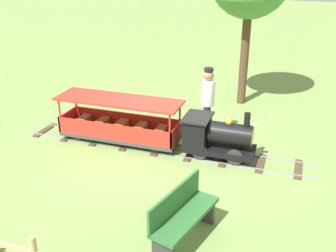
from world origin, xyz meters
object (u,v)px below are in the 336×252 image
(passenger_car, at_px, (120,125))
(locomotive, at_px, (215,136))
(conductor_person, at_px, (208,98))
(park_bench, at_px, (183,216))

(passenger_car, bearing_deg, locomotive, 90.00)
(passenger_car, bearing_deg, conductor_person, 115.52)
(locomotive, xyz_separation_m, park_bench, (2.64, 0.11, -0.07))
(locomotive, xyz_separation_m, passenger_car, (0.00, -2.10, -0.06))
(locomotive, distance_m, conductor_person, 1.02)
(locomotive, bearing_deg, passenger_car, -90.00)
(passenger_car, distance_m, conductor_person, 1.98)
(passenger_car, relative_size, conductor_person, 1.67)
(conductor_person, bearing_deg, locomotive, 24.74)
(park_bench, bearing_deg, passenger_car, -139.99)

